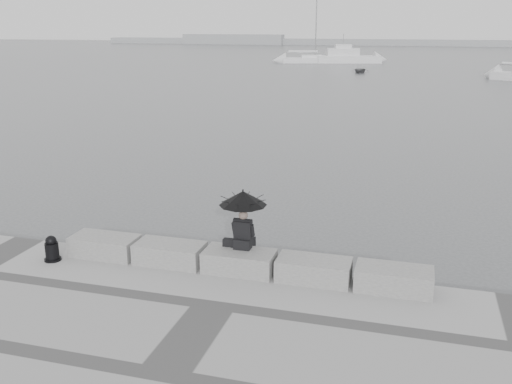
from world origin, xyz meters
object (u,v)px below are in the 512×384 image
(mooring_bollard, at_px, (52,250))
(sailboat_left, at_px, (312,59))
(seated_person, at_px, (243,207))
(motor_cruiser, at_px, (349,57))
(dinghy, at_px, (360,70))

(mooring_bollard, distance_m, sailboat_left, 79.27)
(seated_person, bearing_deg, mooring_bollard, -169.12)
(mooring_bollard, height_order, motor_cruiser, motor_cruiser)
(mooring_bollard, relative_size, sailboat_left, 0.05)
(seated_person, distance_m, sailboat_left, 79.08)
(mooring_bollard, height_order, dinghy, mooring_bollard)
(sailboat_left, height_order, motor_cruiser, sailboat_left)
(mooring_bollard, relative_size, dinghy, 0.20)
(seated_person, relative_size, mooring_bollard, 2.22)
(mooring_bollard, bearing_deg, dinghy, 89.35)
(sailboat_left, bearing_deg, dinghy, -76.55)
(seated_person, bearing_deg, sailboat_left, 99.93)
(dinghy, bearing_deg, seated_person, -88.73)
(mooring_bollard, bearing_deg, sailboat_left, 96.10)
(sailboat_left, relative_size, dinghy, 4.09)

